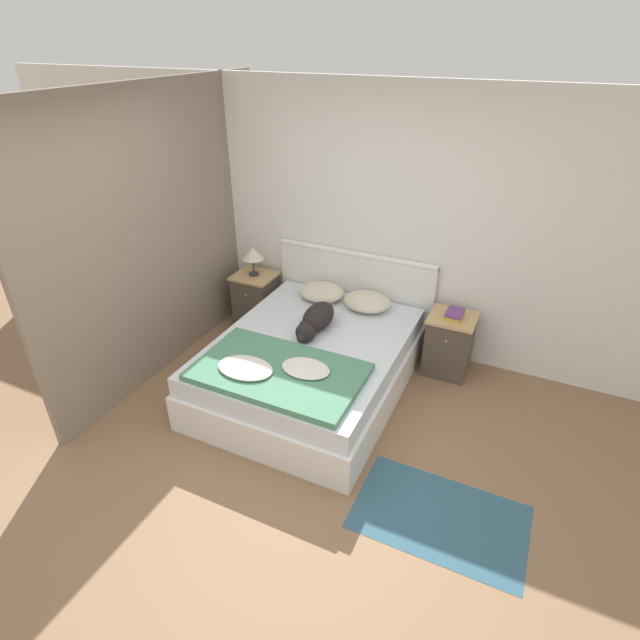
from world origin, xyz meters
The scene contains 14 objects.
ground_plane centered at (0.00, 0.00, 0.00)m, with size 16.00×16.00×0.00m, color #896647.
wall_back centered at (0.00, 2.13, 1.27)m, with size 9.00×0.06×2.55m.
wall_side_left centered at (-1.63, 1.05, 1.27)m, with size 0.06×3.10×2.55m.
bed centered at (-0.15, 1.03, 0.26)m, with size 1.59×2.02×0.52m.
headboard centered at (-0.15, 2.06, 0.51)m, with size 1.67×0.06×0.98m.
nightstand_left centered at (-1.21, 1.83, 0.30)m, with size 0.43×0.41×0.60m.
nightstand_right centered at (0.92, 1.83, 0.30)m, with size 0.43×0.41×0.60m.
pillow_left centered at (-0.39, 1.79, 0.60)m, with size 0.46×0.40×0.15m.
pillow_right centered at (0.10, 1.79, 0.60)m, with size 0.46×0.40×0.15m.
quilt centered at (-0.16, 0.46, 0.56)m, with size 1.32×0.80×0.10m.
dog centered at (-0.18, 1.21, 0.62)m, with size 0.24×0.67×0.23m.
book_stack centered at (0.93, 1.83, 0.63)m, with size 0.16×0.21×0.06m.
table_lamp centered at (-1.21, 1.83, 0.84)m, with size 0.24×0.24×0.31m.
rug centered at (1.28, 0.12, 0.00)m, with size 1.15×0.71×0.00m.
Camera 1 is at (1.51, -2.28, 2.88)m, focal length 28.00 mm.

